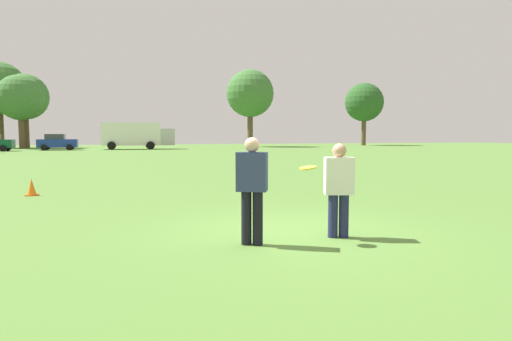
% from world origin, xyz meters
% --- Properties ---
extents(ground_plane, '(149.93, 149.93, 0.00)m').
position_xyz_m(ground_plane, '(0.00, 0.00, 0.00)').
color(ground_plane, '#517A33').
extents(player_thrower, '(0.54, 0.45, 1.68)m').
position_xyz_m(player_thrower, '(-0.92, -0.64, 0.95)').
color(player_thrower, black).
rests_on(player_thrower, ground).
extents(player_defender, '(0.53, 0.40, 1.58)m').
position_xyz_m(player_defender, '(0.61, -0.58, 0.88)').
color(player_defender, '#1E234C').
rests_on(player_defender, ground).
extents(frisbee, '(0.27, 0.27, 0.07)m').
position_xyz_m(frisbee, '(-0.02, -0.74, 1.20)').
color(frisbee, yellow).
extents(traffic_cone, '(0.32, 0.32, 0.48)m').
position_xyz_m(traffic_cone, '(-5.35, 6.57, 0.23)').
color(traffic_cone, '#D8590C').
rests_on(traffic_cone, ground).
extents(parked_car_center, '(4.21, 2.23, 1.82)m').
position_xyz_m(parked_car_center, '(-10.02, 47.21, 0.92)').
color(parked_car_center, navy).
rests_on(parked_car_center, ground).
extents(box_truck, '(8.51, 3.04, 3.18)m').
position_xyz_m(box_truck, '(-1.31, 47.99, 1.75)').
color(box_truck, white).
rests_on(box_truck, ground).
extents(tree_east_birch, '(6.00, 6.00, 9.75)m').
position_xyz_m(tree_east_birch, '(-15.12, 57.66, 6.71)').
color(tree_east_birch, brown).
rests_on(tree_east_birch, ground).
extents(tree_east_oak, '(5.68, 5.68, 9.23)m').
position_xyz_m(tree_east_oak, '(-15.12, 54.71, 6.35)').
color(tree_east_oak, brown).
rests_on(tree_east_oak, ground).
extents(tree_far_east_pine, '(6.91, 6.91, 11.23)m').
position_xyz_m(tree_far_east_pine, '(15.06, 55.27, 7.72)').
color(tree_far_east_pine, brown).
rests_on(tree_far_east_pine, ground).
extents(tree_far_west_pine, '(6.30, 6.30, 10.25)m').
position_xyz_m(tree_far_west_pine, '(35.33, 57.74, 7.05)').
color(tree_far_west_pine, brown).
rests_on(tree_far_west_pine, ground).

